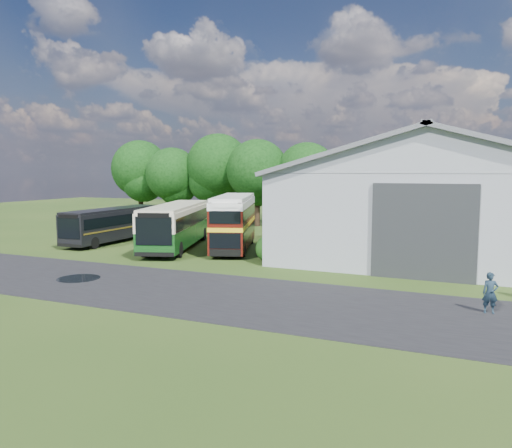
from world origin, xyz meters
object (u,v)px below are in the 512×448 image
at_px(bus_maroon_double, 234,223).
at_px(storage_shed, 440,191).
at_px(bus_dark_single, 113,224).
at_px(bus_green_single, 177,225).
at_px(visitor_a, 490,293).

bearing_deg(bus_maroon_double, storage_shed, 8.00).
xyz_separation_m(bus_maroon_double, bus_dark_single, (-10.47, -0.48, -0.50)).
distance_m(storage_shed, bus_maroon_double, 15.23).
bearing_deg(bus_dark_single, bus_maroon_double, 0.76).
bearing_deg(bus_green_single, storage_shed, 5.31).
relative_size(storage_shed, bus_maroon_double, 2.67).
xyz_separation_m(bus_green_single, bus_dark_single, (-6.27, 0.48, -0.26)).
bearing_deg(visitor_a, bus_maroon_double, 136.25).
distance_m(bus_green_single, bus_maroon_double, 4.31).
relative_size(bus_green_single, bus_dark_single, 1.20).
distance_m(bus_green_single, bus_dark_single, 6.30).
distance_m(bus_green_single, visitor_a, 22.76).
height_order(bus_dark_single, visitor_a, bus_dark_single).
xyz_separation_m(storage_shed, visitor_a, (3.08, -17.35, -3.35)).
bearing_deg(visitor_a, bus_dark_single, 148.34).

